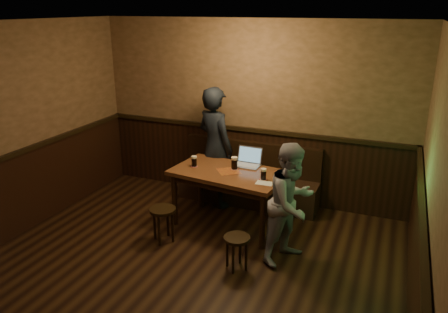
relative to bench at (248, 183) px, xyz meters
name	(u,v)px	position (x,y,z in m)	size (l,w,h in m)	color
room	(160,190)	(-0.08, -2.53, 0.89)	(5.04, 6.04, 2.84)	black
bench	(248,183)	(0.00, 0.00, 0.00)	(2.20, 0.50, 0.95)	black
pub_table	(229,178)	(0.00, -0.85, 0.40)	(1.62, 1.05, 0.82)	brown
stool_left	(163,215)	(-0.63, -1.58, 0.06)	(0.37, 0.37, 0.47)	black
stool_right	(237,243)	(0.49, -1.82, 0.03)	(0.31, 0.31, 0.42)	black
pint_left	(194,161)	(-0.52, -0.86, 0.59)	(0.10, 0.10, 0.16)	maroon
pint_mid	(234,163)	(0.04, -0.75, 0.60)	(0.12, 0.12, 0.18)	maroon
pint_right	(263,174)	(0.53, -0.96, 0.58)	(0.10, 0.10, 0.15)	maroon
laptop	(248,161)	(0.17, -0.52, 0.57)	(0.36, 0.29, 0.25)	silver
menu	(265,183)	(0.58, -1.07, 0.51)	(0.22, 0.15, 0.00)	silver
person_suit	(215,147)	(-0.46, -0.26, 0.62)	(0.68, 0.44, 1.86)	black
person_grey	(292,203)	(1.01, -1.37, 0.43)	(0.72, 0.56, 1.49)	#9A9A9F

